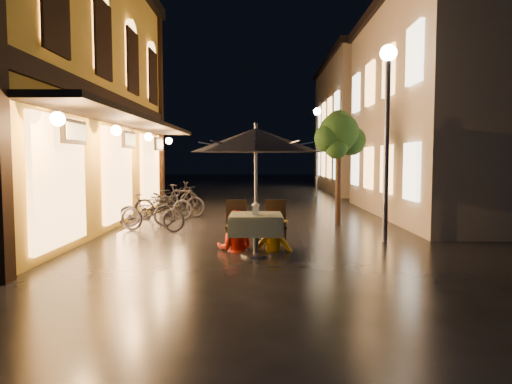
{
  "coord_description": "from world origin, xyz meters",
  "views": [
    {
      "loc": [
        0.27,
        -7.89,
        1.81
      ],
      "look_at": [
        0.19,
        1.12,
        1.15
      ],
      "focal_mm": 32.0,
      "sensor_mm": 36.0,
      "label": 1
    }
  ],
  "objects_px": {
    "patio_umbrella": "(256,140)",
    "person_yellow": "(274,213)",
    "streetlamp_near": "(387,107)",
    "person_orange": "(235,212)",
    "bicycle_0": "(152,213)",
    "cafe_table": "(256,225)",
    "table_lantern": "(256,208)"
  },
  "relations": [
    {
      "from": "streetlamp_near",
      "to": "patio_umbrella",
      "type": "relative_size",
      "value": 1.72
    },
    {
      "from": "person_orange",
      "to": "person_yellow",
      "type": "bearing_deg",
      "value": -173.92
    },
    {
      "from": "person_yellow",
      "to": "bicycle_0",
      "type": "relative_size",
      "value": 0.87
    },
    {
      "from": "patio_umbrella",
      "to": "person_orange",
      "type": "relative_size",
      "value": 1.6
    },
    {
      "from": "streetlamp_near",
      "to": "bicycle_0",
      "type": "height_order",
      "value": "streetlamp_near"
    },
    {
      "from": "bicycle_0",
      "to": "cafe_table",
      "type": "bearing_deg",
      "value": -123.72
    },
    {
      "from": "patio_umbrella",
      "to": "person_orange",
      "type": "bearing_deg",
      "value": 128.64
    },
    {
      "from": "streetlamp_near",
      "to": "table_lantern",
      "type": "xyz_separation_m",
      "value": [
        -2.81,
        -1.63,
        -2.0
      ]
    },
    {
      "from": "patio_umbrella",
      "to": "bicycle_0",
      "type": "distance_m",
      "value": 4.21
    },
    {
      "from": "cafe_table",
      "to": "person_yellow",
      "type": "distance_m",
      "value": 0.65
    },
    {
      "from": "table_lantern",
      "to": "person_orange",
      "type": "xyz_separation_m",
      "value": [
        -0.41,
        0.66,
        -0.15
      ]
    },
    {
      "from": "patio_umbrella",
      "to": "bicycle_0",
      "type": "height_order",
      "value": "patio_umbrella"
    },
    {
      "from": "table_lantern",
      "to": "person_orange",
      "type": "distance_m",
      "value": 0.79
    },
    {
      "from": "streetlamp_near",
      "to": "patio_umbrella",
      "type": "height_order",
      "value": "streetlamp_near"
    },
    {
      "from": "patio_umbrella",
      "to": "person_yellow",
      "type": "bearing_deg",
      "value": 56.24
    },
    {
      "from": "streetlamp_near",
      "to": "cafe_table",
      "type": "height_order",
      "value": "streetlamp_near"
    },
    {
      "from": "table_lantern",
      "to": "person_yellow",
      "type": "xyz_separation_m",
      "value": [
        0.35,
        0.67,
        -0.17
      ]
    },
    {
      "from": "person_orange",
      "to": "bicycle_0",
      "type": "xyz_separation_m",
      "value": [
        -2.19,
        2.33,
        -0.32
      ]
    },
    {
      "from": "streetlamp_near",
      "to": "person_yellow",
      "type": "xyz_separation_m",
      "value": [
        -2.46,
        -0.95,
        -2.17
      ]
    },
    {
      "from": "streetlamp_near",
      "to": "person_orange",
      "type": "height_order",
      "value": "streetlamp_near"
    },
    {
      "from": "table_lantern",
      "to": "bicycle_0",
      "type": "height_order",
      "value": "table_lantern"
    },
    {
      "from": "person_yellow",
      "to": "person_orange",
      "type": "bearing_deg",
      "value": 9.82
    },
    {
      "from": "streetlamp_near",
      "to": "person_yellow",
      "type": "bearing_deg",
      "value": -158.79
    },
    {
      "from": "patio_umbrella",
      "to": "person_yellow",
      "type": "distance_m",
      "value": 1.54
    },
    {
      "from": "table_lantern",
      "to": "bicycle_0",
      "type": "bearing_deg",
      "value": 131.03
    },
    {
      "from": "patio_umbrella",
      "to": "table_lantern",
      "type": "distance_m",
      "value": 1.24
    },
    {
      "from": "patio_umbrella",
      "to": "person_yellow",
      "type": "height_order",
      "value": "patio_umbrella"
    },
    {
      "from": "cafe_table",
      "to": "table_lantern",
      "type": "relative_size",
      "value": 3.96
    },
    {
      "from": "table_lantern",
      "to": "person_orange",
      "type": "height_order",
      "value": "person_orange"
    },
    {
      "from": "streetlamp_near",
      "to": "cafe_table",
      "type": "xyz_separation_m",
      "value": [
        -2.81,
        -1.48,
        -2.33
      ]
    },
    {
      "from": "streetlamp_near",
      "to": "bicycle_0",
      "type": "distance_m",
      "value": 6.1
    },
    {
      "from": "person_orange",
      "to": "bicycle_0",
      "type": "bearing_deg",
      "value": -41.85
    }
  ]
}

